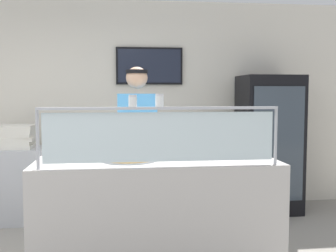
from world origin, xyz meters
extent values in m
plane|color=gray|center=(1.00, 1.00, 0.00)|extent=(12.00, 12.00, 0.00)
cube|color=silver|center=(1.00, 2.42, 1.35)|extent=(6.40, 0.08, 2.70)
cube|color=black|center=(1.09, 2.35, 1.86)|extent=(0.86, 0.04, 0.48)
cube|color=#1E2333|center=(1.09, 2.33, 1.86)|extent=(0.81, 0.01, 0.43)
cube|color=#BCB7B2|center=(1.00, 0.36, 0.47)|extent=(2.00, 0.73, 0.95)
cylinder|color=#B2B5BC|center=(0.10, 0.06, 1.18)|extent=(0.02, 0.02, 0.45)
cylinder|color=#B2B5BC|center=(1.90, 0.06, 1.18)|extent=(0.02, 0.02, 0.45)
cube|color=silver|center=(1.00, 0.06, 1.18)|extent=(1.74, 0.01, 0.37)
cube|color=#B2B5BC|center=(1.00, 0.06, 1.39)|extent=(1.80, 0.06, 0.02)
cylinder|color=#9EA0A8|center=(0.77, 0.38, 0.96)|extent=(0.47, 0.47, 0.01)
cylinder|color=tan|center=(0.77, 0.38, 0.97)|extent=(0.45, 0.45, 0.02)
cylinder|color=gold|center=(0.77, 0.38, 0.98)|extent=(0.39, 0.39, 0.01)
cube|color=#ADAFB7|center=(0.82, 0.36, 0.99)|extent=(0.14, 0.29, 0.01)
cylinder|color=white|center=(0.79, 0.06, 1.44)|extent=(0.06, 0.06, 0.07)
cylinder|color=white|center=(0.79, 0.06, 1.43)|extent=(0.05, 0.05, 0.05)
cylinder|color=silver|center=(0.79, 0.06, 1.48)|extent=(0.06, 0.06, 0.02)
cylinder|color=white|center=(0.99, 0.06, 1.44)|extent=(0.06, 0.06, 0.08)
cylinder|color=red|center=(0.99, 0.06, 1.43)|extent=(0.05, 0.05, 0.05)
cylinder|color=silver|center=(0.99, 0.06, 1.49)|extent=(0.06, 0.06, 0.02)
cylinder|color=#23232D|center=(0.76, 1.01, 0.47)|extent=(0.13, 0.13, 0.95)
cylinder|color=#23232D|center=(0.98, 1.01, 0.47)|extent=(0.13, 0.13, 0.95)
cube|color=#4C9EE5|center=(0.87, 1.01, 1.23)|extent=(0.38, 0.21, 0.55)
sphere|color=tan|center=(0.87, 1.01, 1.66)|extent=(0.21, 0.21, 0.21)
cylinder|color=black|center=(0.87, 1.01, 1.71)|extent=(0.21, 0.21, 0.04)
cylinder|color=tan|center=(1.05, 0.79, 1.13)|extent=(0.08, 0.34, 0.08)
cube|color=black|center=(2.58, 1.98, 0.86)|extent=(0.73, 0.63, 1.73)
cube|color=#38424C|center=(2.58, 1.66, 0.90)|extent=(0.63, 0.02, 1.38)
cylinder|color=red|center=(2.40, 1.77, 0.95)|extent=(0.06, 0.06, 0.20)
cylinder|color=blue|center=(2.58, 1.77, 0.95)|extent=(0.06, 0.06, 0.20)
cylinder|color=red|center=(2.76, 1.77, 0.95)|extent=(0.06, 0.06, 0.20)
cube|color=#B7BABF|center=(-0.51, 1.93, 0.43)|extent=(0.70, 0.55, 0.87)
cube|color=silver|center=(-0.51, 1.93, 0.89)|extent=(0.42, 0.42, 0.04)
cube|color=silver|center=(-0.52, 1.93, 0.93)|extent=(0.41, 0.41, 0.04)
cube|color=silver|center=(-0.50, 1.93, 0.98)|extent=(0.42, 0.42, 0.05)
cube|color=silver|center=(-0.50, 1.93, 1.02)|extent=(0.43, 0.43, 0.04)
cube|color=silver|center=(-0.50, 1.93, 1.07)|extent=(0.42, 0.42, 0.04)
cube|color=silver|center=(-0.50, 1.93, 1.11)|extent=(0.41, 0.41, 0.04)
camera|label=1|loc=(0.69, -2.96, 1.51)|focal=43.51mm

